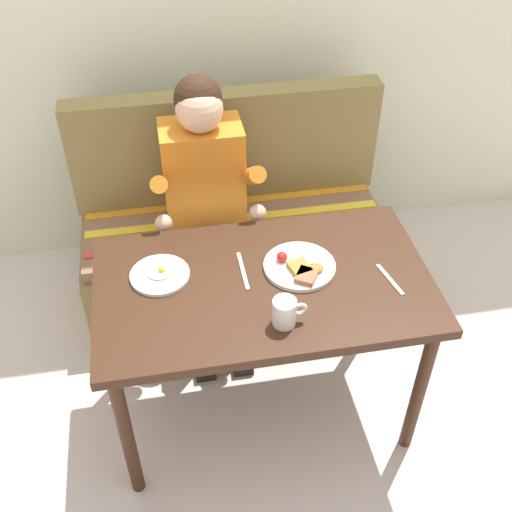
{
  "coord_description": "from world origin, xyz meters",
  "views": [
    {
      "loc": [
        -0.31,
        -1.57,
        2.24
      ],
      "look_at": [
        0.0,
        0.15,
        0.72
      ],
      "focal_mm": 43.44,
      "sensor_mm": 36.0,
      "label": 1
    }
  ],
  "objects_px": {
    "person": "(205,189)",
    "fork": "(390,279)",
    "coffee_mug": "(285,312)",
    "table": "(263,297)",
    "couch": "(234,235)",
    "knife": "(243,271)",
    "plate_breakfast": "(300,267)",
    "plate_eggs": "(160,275)"
  },
  "relations": [
    {
      "from": "table",
      "to": "plate_breakfast",
      "type": "relative_size",
      "value": 4.56
    },
    {
      "from": "coffee_mug",
      "to": "knife",
      "type": "bearing_deg",
      "value": 109.16
    },
    {
      "from": "coffee_mug",
      "to": "table",
      "type": "bearing_deg",
      "value": 98.51
    },
    {
      "from": "couch",
      "to": "person",
      "type": "bearing_deg",
      "value": -128.14
    },
    {
      "from": "plate_breakfast",
      "to": "knife",
      "type": "distance_m",
      "value": 0.21
    },
    {
      "from": "person",
      "to": "plate_breakfast",
      "type": "xyz_separation_m",
      "value": [
        0.28,
        -0.55,
        0.0
      ]
    },
    {
      "from": "fork",
      "to": "knife",
      "type": "height_order",
      "value": "same"
    },
    {
      "from": "couch",
      "to": "knife",
      "type": "xyz_separation_m",
      "value": [
        -0.06,
        -0.7,
        0.4
      ]
    },
    {
      "from": "plate_breakfast",
      "to": "coffee_mug",
      "type": "bearing_deg",
      "value": -114.02
    },
    {
      "from": "coffee_mug",
      "to": "person",
      "type": "bearing_deg",
      "value": 101.92
    },
    {
      "from": "plate_breakfast",
      "to": "plate_eggs",
      "type": "distance_m",
      "value": 0.5
    },
    {
      "from": "coffee_mug",
      "to": "plate_eggs",
      "type": "bearing_deg",
      "value": 142.66
    },
    {
      "from": "plate_eggs",
      "to": "knife",
      "type": "relative_size",
      "value": 1.07
    },
    {
      "from": "coffee_mug",
      "to": "fork",
      "type": "distance_m",
      "value": 0.44
    },
    {
      "from": "couch",
      "to": "fork",
      "type": "relative_size",
      "value": 8.47
    },
    {
      "from": "table",
      "to": "couch",
      "type": "bearing_deg",
      "value": 90.0
    },
    {
      "from": "plate_breakfast",
      "to": "fork",
      "type": "bearing_deg",
      "value": -20.19
    },
    {
      "from": "plate_breakfast",
      "to": "fork",
      "type": "height_order",
      "value": "plate_breakfast"
    },
    {
      "from": "table",
      "to": "person",
      "type": "distance_m",
      "value": 0.61
    },
    {
      "from": "knife",
      "to": "person",
      "type": "bearing_deg",
      "value": 97.27
    },
    {
      "from": "coffee_mug",
      "to": "fork",
      "type": "bearing_deg",
      "value": 18.13
    },
    {
      "from": "couch",
      "to": "fork",
      "type": "distance_m",
      "value": 1.03
    },
    {
      "from": "couch",
      "to": "person",
      "type": "relative_size",
      "value": 1.19
    },
    {
      "from": "plate_eggs",
      "to": "plate_breakfast",
      "type": "bearing_deg",
      "value": -5.95
    },
    {
      "from": "table",
      "to": "knife",
      "type": "distance_m",
      "value": 0.12
    },
    {
      "from": "plate_eggs",
      "to": "coffee_mug",
      "type": "bearing_deg",
      "value": -37.34
    },
    {
      "from": "couch",
      "to": "plate_eggs",
      "type": "relative_size",
      "value": 6.71
    },
    {
      "from": "table",
      "to": "person",
      "type": "xyz_separation_m",
      "value": [
        -0.14,
        0.59,
        0.09
      ]
    },
    {
      "from": "couch",
      "to": "fork",
      "type": "xyz_separation_m",
      "value": [
        0.44,
        -0.84,
        0.4
      ]
    },
    {
      "from": "coffee_mug",
      "to": "knife",
      "type": "xyz_separation_m",
      "value": [
        -0.09,
        0.27,
        -0.05
      ]
    },
    {
      "from": "fork",
      "to": "coffee_mug",
      "type": "bearing_deg",
      "value": -174.22
    },
    {
      "from": "person",
      "to": "plate_eggs",
      "type": "distance_m",
      "value": 0.55
    },
    {
      "from": "plate_breakfast",
      "to": "plate_eggs",
      "type": "height_order",
      "value": "plate_breakfast"
    },
    {
      "from": "table",
      "to": "plate_breakfast",
      "type": "height_order",
      "value": "plate_breakfast"
    },
    {
      "from": "table",
      "to": "couch",
      "type": "distance_m",
      "value": 0.83
    },
    {
      "from": "coffee_mug",
      "to": "knife",
      "type": "distance_m",
      "value": 0.29
    },
    {
      "from": "coffee_mug",
      "to": "couch",
      "type": "bearing_deg",
      "value": 91.84
    },
    {
      "from": "couch",
      "to": "knife",
      "type": "distance_m",
      "value": 0.81
    },
    {
      "from": "person",
      "to": "fork",
      "type": "bearing_deg",
      "value": -48.75
    },
    {
      "from": "table",
      "to": "coffee_mug",
      "type": "distance_m",
      "value": 0.25
    },
    {
      "from": "couch",
      "to": "fork",
      "type": "height_order",
      "value": "couch"
    },
    {
      "from": "couch",
      "to": "fork",
      "type": "bearing_deg",
      "value": -62.06
    }
  ]
}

